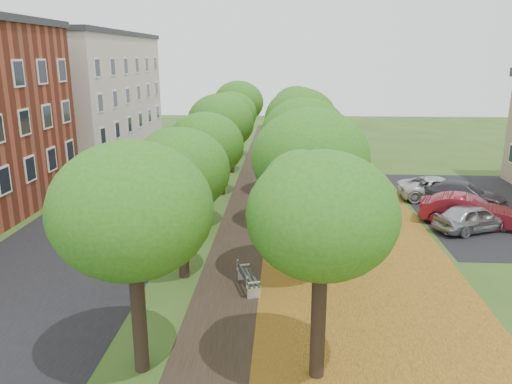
# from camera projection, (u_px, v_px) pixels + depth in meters

# --- Properties ---
(ground) EXTENTS (120.00, 120.00, 0.00)m
(ground) POSITION_uv_depth(u_px,v_px,m) (221.00, 372.00, 13.71)
(ground) COLOR #2D4C19
(ground) RESTS_ON ground
(street_asphalt) EXTENTS (8.00, 70.00, 0.01)m
(street_asphalt) POSITION_uv_depth(u_px,v_px,m) (124.00, 207.00, 28.55)
(street_asphalt) COLOR black
(street_asphalt) RESTS_ON ground
(footpath) EXTENTS (3.20, 70.00, 0.01)m
(footpath) POSITION_uv_depth(u_px,v_px,m) (254.00, 209.00, 28.14)
(footpath) COLOR black
(footpath) RESTS_ON ground
(leaf_verge) EXTENTS (7.50, 70.00, 0.01)m
(leaf_verge) POSITION_uv_depth(u_px,v_px,m) (343.00, 211.00, 27.87)
(leaf_verge) COLOR #AE6F20
(leaf_verge) RESTS_ON ground
(parking_lot) EXTENTS (9.00, 16.00, 0.01)m
(parking_lot) POSITION_uv_depth(u_px,v_px,m) (492.00, 208.00, 28.37)
(parking_lot) COLOR black
(parking_lot) RESTS_ON ground
(tree_row_west) EXTENTS (4.10, 34.10, 6.22)m
(tree_row_west) POSITION_uv_depth(u_px,v_px,m) (214.00, 130.00, 27.08)
(tree_row_west) COLOR black
(tree_row_west) RESTS_ON ground
(tree_row_east) EXTENTS (4.10, 34.10, 6.22)m
(tree_row_east) POSITION_uv_depth(u_px,v_px,m) (302.00, 131.00, 26.82)
(tree_row_east) COLOR black
(tree_row_east) RESTS_ON ground
(building_cream) EXTENTS (10.30, 20.30, 10.40)m
(building_cream) POSITION_uv_depth(u_px,v_px,m) (78.00, 92.00, 45.01)
(building_cream) COLOR beige
(building_cream) RESTS_ON ground
(bench) EXTENTS (1.00, 1.82, 0.83)m
(bench) POSITION_uv_depth(u_px,v_px,m) (247.00, 278.00, 18.46)
(bench) COLOR #2A352F
(bench) RESTS_ON ground
(car_silver) EXTENTS (4.37, 3.12, 1.38)m
(car_silver) POSITION_uv_depth(u_px,v_px,m) (474.00, 217.00, 24.50)
(car_silver) COLOR #A9A8AD
(car_silver) RESTS_ON ground
(car_red) EXTENTS (4.87, 2.98, 1.51)m
(car_red) POSITION_uv_depth(u_px,v_px,m) (467.00, 210.00, 25.43)
(car_red) COLOR maroon
(car_red) RESTS_ON ground
(car_grey) EXTENTS (5.09, 3.71, 1.37)m
(car_grey) POSITION_uv_depth(u_px,v_px,m) (464.00, 194.00, 28.61)
(car_grey) COLOR #343439
(car_grey) RESTS_ON ground
(car_white) EXTENTS (4.86, 2.26, 1.35)m
(car_white) POSITION_uv_depth(u_px,v_px,m) (440.00, 189.00, 29.85)
(car_white) COLOR silver
(car_white) RESTS_ON ground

